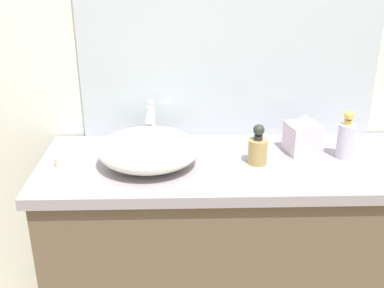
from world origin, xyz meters
name	(u,v)px	position (x,y,z in m)	size (l,w,h in m)	color
bathroom_wall_rear	(218,22)	(0.00, 0.73, 1.30)	(6.00, 0.06, 2.60)	silver
vanity_counter	(230,255)	(0.05, 0.42, 0.42)	(1.43, 0.53, 0.84)	brown
wall_mirror_panel	(231,2)	(0.05, 0.69, 1.38)	(1.18, 0.01, 1.08)	#B2BCC6
sink_basin	(149,149)	(-0.26, 0.40, 0.91)	(0.36, 0.34, 0.12)	silver
faucet	(151,121)	(-0.26, 0.58, 0.95)	(0.03, 0.15, 0.18)	silver
soap_dispenser	(346,138)	(0.46, 0.45, 0.92)	(0.06, 0.06, 0.19)	silver
lotion_bottle	(258,148)	(0.13, 0.41, 0.90)	(0.07, 0.07, 0.15)	#A8894C
tissue_box	(302,136)	(0.31, 0.51, 0.91)	(0.14, 0.14, 0.15)	silver
candle_jar	(62,161)	(-0.58, 0.41, 0.86)	(0.06, 0.06, 0.04)	beige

